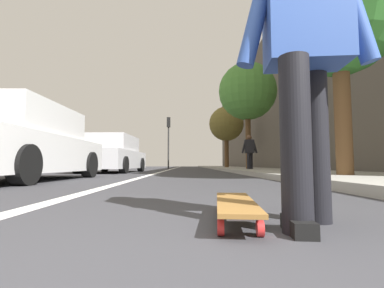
{
  "coord_description": "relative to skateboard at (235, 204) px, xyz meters",
  "views": [
    {
      "loc": [
        -0.33,
        0.04,
        0.31
      ],
      "look_at": [
        8.07,
        -0.1,
        0.95
      ],
      "focal_mm": 25.6,
      "sensor_mm": 36.0,
      "label": 1
    }
  ],
  "objects": [
    {
      "name": "skateboard",
      "position": [
        0.0,
        0.0,
        0.0
      ],
      "size": [
        0.86,
        0.29,
        0.11
      ],
      "color": "red",
      "rests_on": "ground"
    },
    {
      "name": "street_tree_mid",
      "position": [
        11.54,
        -2.66,
        3.77
      ],
      "size": [
        2.8,
        2.8,
        5.28
      ],
      "color": "brown",
      "rests_on": "ground"
    },
    {
      "name": "building_facade",
      "position": [
        20.82,
        -5.77,
        4.64
      ],
      "size": [
        40.0,
        1.2,
        9.47
      ],
      "primitive_type": "cube",
      "color": "#595249",
      "rests_on": "ground"
    },
    {
      "name": "street_tree_far",
      "position": [
        18.81,
        -2.66,
        3.26
      ],
      "size": [
        2.59,
        2.59,
        4.68
      ],
      "color": "brown",
      "rests_on": "ground"
    },
    {
      "name": "ground_plane",
      "position": [
        8.82,
        0.22,
        -0.09
      ],
      "size": [
        80.0,
        80.0,
        0.0
      ],
      "primitive_type": "plane",
      "color": "#38383D"
    },
    {
      "name": "street_tree_near",
      "position": [
        3.53,
        -2.66,
        3.01
      ],
      "size": [
        2.22,
        2.22,
        4.25
      ],
      "color": "brown",
      "rests_on": "ground"
    },
    {
      "name": "lane_stripe_white",
      "position": [
        18.82,
        1.39,
        -0.09
      ],
      "size": [
        52.0,
        0.16,
        0.01
      ],
      "primitive_type": "cube",
      "color": "silver",
      "rests_on": "ground"
    },
    {
      "name": "traffic_light",
      "position": [
        20.43,
        1.79,
        2.77
      ],
      "size": [
        0.33,
        0.28,
        4.14
      ],
      "color": "#2D2D2D",
      "rests_on": "ground"
    },
    {
      "name": "sidewalk_curb",
      "position": [
        16.82,
        -3.06,
        -0.03
      ],
      "size": [
        52.0,
        3.2,
        0.12
      ],
      "primitive_type": "cube",
      "color": "#9E9B93",
      "rests_on": "ground"
    },
    {
      "name": "pedestrian_distant",
      "position": [
        10.44,
        -2.47,
        0.84
      ],
      "size": [
        0.46,
        0.71,
        1.63
      ],
      "color": "black",
      "rests_on": "ground"
    },
    {
      "name": "skater_person",
      "position": [
        -0.15,
        -0.35,
        0.84
      ],
      "size": [
        0.44,
        0.72,
        1.64
      ],
      "color": "black",
      "rests_on": "ground"
    },
    {
      "name": "parked_car_mid",
      "position": [
        9.57,
        3.27,
        0.6
      ],
      "size": [
        4.5,
        2.04,
        1.47
      ],
      "color": "silver",
      "rests_on": "ground"
    },
    {
      "name": "parked_car_near",
      "position": [
        3.9,
        3.52,
        0.61
      ],
      "size": [
        4.24,
        1.93,
        1.47
      ],
      "color": "silver",
      "rests_on": "ground"
    }
  ]
}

